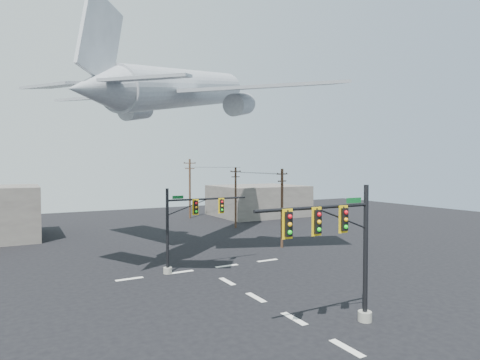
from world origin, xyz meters
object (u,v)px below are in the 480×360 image
signal_mast_near (342,248)px  airliner (186,89)px  utility_pole_a (282,206)px  signal_mast_far (186,226)px  utility_pole_b (236,196)px  utility_pole_c (190,187)px

signal_mast_near → airliner: 23.77m
signal_mast_near → utility_pole_a: 20.20m
signal_mast_near → signal_mast_far: bearing=101.6°
signal_mast_far → utility_pole_b: 22.47m
signal_mast_far → airliner: (2.61, 6.62, 12.00)m
signal_mast_near → airliner: airliner is taller
signal_mast_far → utility_pole_a: (11.82, 3.91, 0.62)m
utility_pole_b → utility_pole_c: (-1.69, 12.20, 0.66)m
signal_mast_near → utility_pole_b: (10.94, 31.90, 0.11)m
signal_mast_far → utility_pole_c: bearing=67.8°
utility_pole_a → utility_pole_c: 25.98m
signal_mast_far → utility_pole_c: utility_pole_c is taller
utility_pole_a → utility_pole_b: size_ratio=0.99×
signal_mast_far → signal_mast_near: bearing=-78.4°
utility_pole_a → airliner: size_ratio=0.30×
signal_mast_far → utility_pole_a: bearing=18.3°
utility_pole_a → airliner: airliner is taller
utility_pole_b → utility_pole_a: bearing=-104.2°
utility_pole_b → signal_mast_near: bearing=-114.7°
signal_mast_far → airliner: size_ratio=0.27×
signal_mast_near → utility_pole_c: (9.25, 44.10, 0.78)m
utility_pole_c → airliner: size_ratio=0.35×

